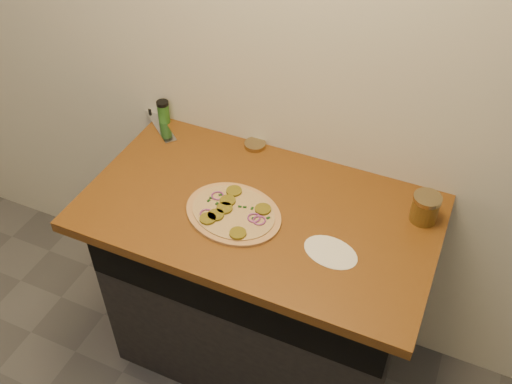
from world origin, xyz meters
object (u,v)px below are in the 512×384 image
at_px(chefs_knife, 153,113).
at_px(spice_shaker, 163,112).
at_px(salsa_jar, 425,208).
at_px(pizza, 233,213).

bearing_deg(chefs_knife, spice_shaker, -20.14).
bearing_deg(salsa_jar, chefs_knife, 172.02).
height_order(pizza, salsa_jar, salsa_jar).
height_order(pizza, spice_shaker, spice_shaker).
xyz_separation_m(chefs_knife, salsa_jar, (1.14, -0.16, 0.04)).
relative_size(salsa_jar, spice_shaker, 1.04).
relative_size(chefs_knife, spice_shaker, 3.11).
bearing_deg(salsa_jar, pizza, -158.03).
height_order(chefs_knife, spice_shaker, spice_shaker).
relative_size(pizza, salsa_jar, 4.04).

